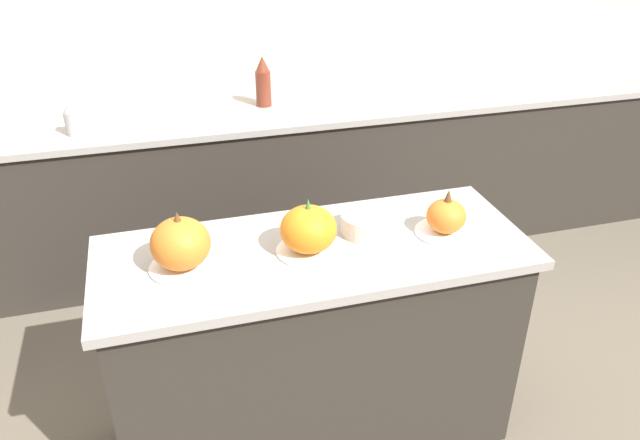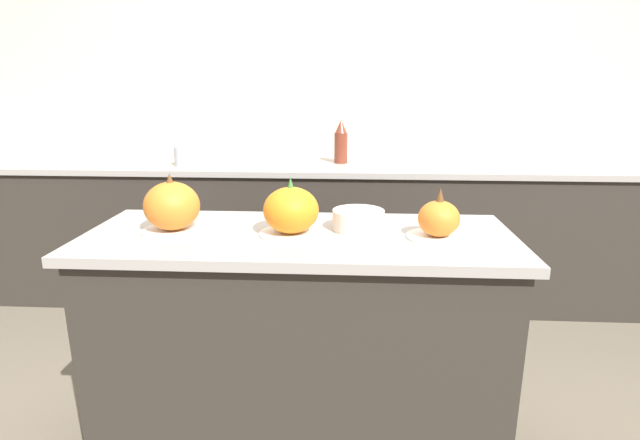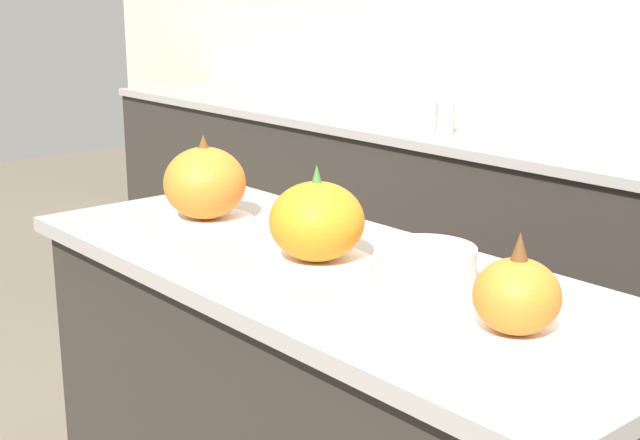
{
  "view_description": "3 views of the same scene",
  "coord_description": "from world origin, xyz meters",
  "px_view_note": "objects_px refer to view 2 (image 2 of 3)",
  "views": [
    {
      "loc": [
        -0.49,
        -1.8,
        2.04
      ],
      "look_at": [
        0.03,
        0.04,
        0.97
      ],
      "focal_mm": 35.0,
      "sensor_mm": 36.0,
      "label": 1
    },
    {
      "loc": [
        0.18,
        -1.69,
        1.4
      ],
      "look_at": [
        0.07,
        0.03,
        0.93
      ],
      "focal_mm": 28.0,
      "sensor_mm": 36.0,
      "label": 2
    },
    {
      "loc": [
        1.31,
        -1.15,
        1.44
      ],
      "look_at": [
        0.01,
        -0.03,
        0.98
      ],
      "focal_mm": 50.0,
      "sensor_mm": 36.0,
      "label": 3
    }
  ],
  "objects_px": {
    "pumpkin_cake_left": "(172,208)",
    "mixing_bowl": "(358,220)",
    "bottle_tall": "(341,142)",
    "pumpkin_cake_right": "(439,221)",
    "pumpkin_cake_center": "(291,212)",
    "bottle_short": "(180,153)"
  },
  "relations": [
    {
      "from": "pumpkin_cake_left",
      "to": "bottle_short",
      "type": "relative_size",
      "value": 1.37
    },
    {
      "from": "mixing_bowl",
      "to": "pumpkin_cake_left",
      "type": "bearing_deg",
      "value": -174.5
    },
    {
      "from": "pumpkin_cake_center",
      "to": "bottle_short",
      "type": "height_order",
      "value": "pumpkin_cake_center"
    },
    {
      "from": "pumpkin_cake_center",
      "to": "bottle_tall",
      "type": "xyz_separation_m",
      "value": [
        0.15,
        1.52,
        0.07
      ]
    },
    {
      "from": "pumpkin_cake_right",
      "to": "bottle_tall",
      "type": "relative_size",
      "value": 0.79
    },
    {
      "from": "pumpkin_cake_center",
      "to": "bottle_tall",
      "type": "relative_size",
      "value": 0.83
    },
    {
      "from": "bottle_short",
      "to": "pumpkin_cake_right",
      "type": "bearing_deg",
      "value": -44.89
    },
    {
      "from": "pumpkin_cake_left",
      "to": "mixing_bowl",
      "type": "xyz_separation_m",
      "value": [
        0.67,
        0.06,
        -0.05
      ]
    },
    {
      "from": "pumpkin_cake_center",
      "to": "pumpkin_cake_left",
      "type": "bearing_deg",
      "value": 178.85
    },
    {
      "from": "bottle_short",
      "to": "pumpkin_cake_left",
      "type": "bearing_deg",
      "value": -72.58
    },
    {
      "from": "mixing_bowl",
      "to": "pumpkin_cake_center",
      "type": "bearing_deg",
      "value": -162.93
    },
    {
      "from": "pumpkin_cake_center",
      "to": "pumpkin_cake_right",
      "type": "bearing_deg",
      "value": -1.36
    },
    {
      "from": "pumpkin_cake_right",
      "to": "bottle_short",
      "type": "xyz_separation_m",
      "value": [
        -1.36,
        1.35,
        0.04
      ]
    },
    {
      "from": "pumpkin_cake_left",
      "to": "bottle_tall",
      "type": "relative_size",
      "value": 0.82
    },
    {
      "from": "pumpkin_cake_left",
      "to": "mixing_bowl",
      "type": "relative_size",
      "value": 1.2
    },
    {
      "from": "pumpkin_cake_center",
      "to": "mixing_bowl",
      "type": "xyz_separation_m",
      "value": [
        0.24,
        0.07,
        -0.05
      ]
    },
    {
      "from": "bottle_tall",
      "to": "mixing_bowl",
      "type": "distance_m",
      "value": 1.45
    },
    {
      "from": "pumpkin_cake_center",
      "to": "bottle_short",
      "type": "distance_m",
      "value": 1.59
    },
    {
      "from": "bottle_tall",
      "to": "pumpkin_cake_right",
      "type": "bearing_deg",
      "value": -76.58
    },
    {
      "from": "pumpkin_cake_left",
      "to": "pumpkin_cake_center",
      "type": "distance_m",
      "value": 0.43
    },
    {
      "from": "pumpkin_cake_left",
      "to": "mixing_bowl",
      "type": "bearing_deg",
      "value": 5.5
    },
    {
      "from": "bottle_tall",
      "to": "bottle_short",
      "type": "bearing_deg",
      "value": -169.81
    }
  ]
}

